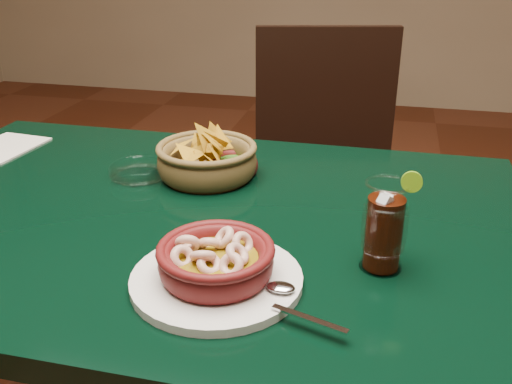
% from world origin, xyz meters
% --- Properties ---
extents(dining_table, '(1.20, 0.80, 0.75)m').
position_xyz_m(dining_table, '(0.00, 0.00, 0.65)').
color(dining_table, black).
rests_on(dining_table, ground).
extents(dining_chair, '(0.53, 0.53, 0.95)m').
position_xyz_m(dining_chair, '(0.18, 0.71, 0.52)').
color(dining_chair, black).
rests_on(dining_chair, ground).
extents(shrimp_plate, '(0.31, 0.24, 0.07)m').
position_xyz_m(shrimp_plate, '(0.13, -0.20, 0.78)').
color(shrimp_plate, silver).
rests_on(shrimp_plate, dining_table).
extents(chip_basket, '(0.23, 0.23, 0.13)m').
position_xyz_m(chip_basket, '(-0.00, 0.16, 0.79)').
color(chip_basket, brown).
rests_on(chip_basket, dining_table).
extents(guacamole_ramekin, '(0.12, 0.12, 0.04)m').
position_xyz_m(guacamole_ramekin, '(0.05, 0.18, 0.77)').
color(guacamole_ramekin, '#4B0E0E').
rests_on(guacamole_ramekin, dining_table).
extents(cola_drink, '(0.13, 0.13, 0.15)m').
position_xyz_m(cola_drink, '(0.35, -0.11, 0.82)').
color(cola_drink, white).
rests_on(cola_drink, dining_table).
extents(glass_ashtray, '(0.13, 0.13, 0.03)m').
position_xyz_m(glass_ashtray, '(-0.13, 0.12, 0.76)').
color(glass_ashtray, white).
rests_on(glass_ashtray, dining_table).
extents(paper_menu, '(0.15, 0.18, 0.00)m').
position_xyz_m(paper_menu, '(-0.50, 0.21, 0.75)').
color(paper_menu, beige).
rests_on(paper_menu, dining_table).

